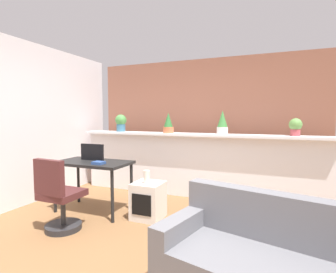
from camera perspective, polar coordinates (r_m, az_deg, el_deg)
The scene contains 16 objects.
ground_plane at distance 3.04m, azimuth -5.74°, elevation -23.32°, with size 12.00×12.00×0.00m, color brown.
divider_wall at distance 4.63m, azimuth 5.95°, elevation -6.47°, with size 4.36×0.16×1.08m, color white.
plant_shelf at distance 4.52m, azimuth 5.87°, elevation 0.41°, with size 4.36×0.36×0.04m, color white.
brick_wall_behind at distance 5.13m, azimuth 7.90°, elevation 2.56°, with size 4.36×0.10×2.50m, color #935B47.
side_wall_left at distance 4.62m, azimuth -30.97°, elevation 2.40°, with size 0.12×4.40×2.60m, color white.
potted_plant_0 at distance 5.16m, azimuth -10.22°, elevation 3.05°, with size 0.22×0.22×0.33m.
potted_plant_1 at distance 4.63m, azimuth 0.07°, elevation 2.82°, with size 0.19×0.19×0.36m.
potted_plant_2 at distance 4.42m, azimuth 11.76°, elevation 2.94°, with size 0.18×0.18×0.39m.
potted_plant_3 at distance 4.37m, azimuth 26.01°, elevation 2.01°, with size 0.19×0.19×0.27m.
desk at distance 4.04m, azimuth -16.00°, elevation -6.41°, with size 1.10×0.60×0.75m.
tv_monitor at distance 4.11m, azimuth -16.17°, elevation -3.28°, with size 0.39×0.04×0.25m, color black.
office_chair at distance 3.54m, azimuth -22.64°, elevation -12.70°, with size 0.46×0.46×0.91m.
side_cube_shelf at distance 3.74m, azimuth -4.36°, elevation -13.72°, with size 0.40×0.41×0.50m.
vase_on_shelf at distance 3.62m, azimuth -4.69°, elevation -8.75°, with size 0.08×0.08×0.18m, color silver.
book_on_desk at distance 3.78m, azimuth -14.88°, elevation -5.55°, with size 0.16×0.13×0.04m, color #2D4C8C.
couch at distance 2.27m, azimuth 20.70°, elevation -25.62°, with size 1.70×1.12×0.80m.
Camera 1 is at (1.27, -2.37, 1.41)m, focal length 28.00 mm.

